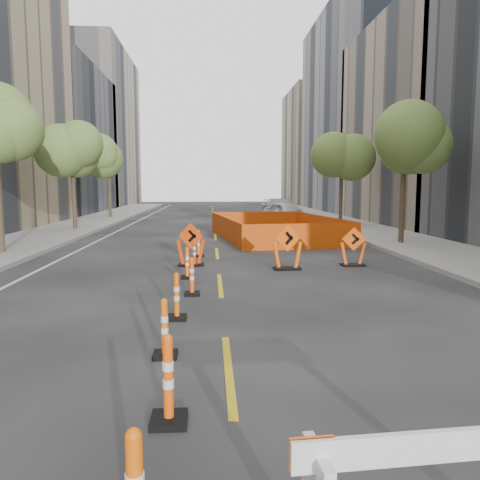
{
  "coord_description": "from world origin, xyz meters",
  "views": [
    {
      "loc": [
        -0.25,
        -8.64,
        2.73
      ],
      "look_at": [
        0.62,
        5.21,
        1.1
      ],
      "focal_mm": 35.0,
      "sensor_mm": 36.0,
      "label": 1
    }
  ],
  "objects": [
    {
      "name": "tree_r_b",
      "position": [
        8.4,
        12.0,
        4.53
      ],
      "size": [
        2.8,
        2.8,
        5.95
      ],
      "color": "#382B1E",
      "rests_on": "ground"
    },
    {
      "name": "bld_right_d",
      "position": [
        17.0,
        40.2,
        10.0
      ],
      "size": [
        12.0,
        18.0,
        20.0
      ],
      "primitive_type": "cube",
      "color": "gray",
      "rests_on": "ground"
    },
    {
      "name": "bld_right_e",
      "position": [
        17.0,
        58.6,
        8.0
      ],
      "size": [
        12.0,
        14.0,
        16.0
      ],
      "primitive_type": "cube",
      "color": "tan",
      "rests_on": "ground"
    },
    {
      "name": "safety_fence",
      "position": [
        3.07,
        15.34,
        0.56
      ],
      "size": [
        6.4,
        9.56,
        1.12
      ],
      "primitive_type": null,
      "rotation": [
        0.0,
        0.0,
        0.13
      ],
      "color": "#FF660D",
      "rests_on": "ground"
    },
    {
      "name": "channelizer_4",
      "position": [
        -0.72,
        2.84,
        0.48
      ],
      "size": [
        0.38,
        0.38,
        0.96
      ],
      "primitive_type": null,
      "color": "#FF4D0A",
      "rests_on": "ground"
    },
    {
      "name": "channelizer_5",
      "position": [
        -0.94,
        4.96,
        0.47
      ],
      "size": [
        0.37,
        0.37,
        0.94
      ],
      "primitive_type": null,
      "color": "#FF5E0A",
      "rests_on": "ground"
    },
    {
      "name": "channelizer_6",
      "position": [
        -0.81,
        7.07,
        0.47
      ],
      "size": [
        0.37,
        0.37,
        0.94
      ],
      "primitive_type": null,
      "color": "#E03B09",
      "rests_on": "ground"
    },
    {
      "name": "tree_l_d",
      "position": [
        -8.4,
        30.0,
        4.53
      ],
      "size": [
        2.8,
        2.8,
        5.95
      ],
      "color": "#382B1E",
      "rests_on": "ground"
    },
    {
      "name": "ground_plane",
      "position": [
        0.0,
        0.0,
        0.0
      ],
      "size": [
        140.0,
        140.0,
        0.0
      ],
      "primitive_type": "plane",
      "color": "black"
    },
    {
      "name": "channelizer_7",
      "position": [
        -0.72,
        9.18,
        0.52
      ],
      "size": [
        0.41,
        0.41,
        1.04
      ],
      "primitive_type": null,
      "color": "#FF670A",
      "rests_on": "ground"
    },
    {
      "name": "parked_car_mid",
      "position": [
        5.53,
        29.46,
        0.81
      ],
      "size": [
        1.8,
        4.94,
        1.62
      ],
      "primitive_type": "imported",
      "rotation": [
        0.0,
        0.0,
        0.02
      ],
      "color": "gray",
      "rests_on": "ground"
    },
    {
      "name": "bld_left_d",
      "position": [
        -17.0,
        39.2,
        7.0
      ],
      "size": [
        12.0,
        16.0,
        14.0
      ],
      "primitive_type": "cube",
      "color": "#4C4C51",
      "rests_on": "ground"
    },
    {
      "name": "parked_car_near",
      "position": [
        5.12,
        24.1,
        0.78
      ],
      "size": [
        3.32,
        4.95,
        1.57
      ],
      "primitive_type": "imported",
      "rotation": [
        0.0,
        0.0,
        0.35
      ],
      "color": "silver",
      "rests_on": "ground"
    },
    {
      "name": "sidewalk_right",
      "position": [
        9.0,
        12.0,
        0.07
      ],
      "size": [
        4.0,
        90.0,
        0.15
      ],
      "primitive_type": "cube",
      "color": "gray",
      "rests_on": "ground"
    },
    {
      "name": "parked_car_far",
      "position": [
        5.93,
        34.9,
        0.69
      ],
      "size": [
        2.2,
        4.87,
        1.38
      ],
      "primitive_type": "imported",
      "rotation": [
        0.0,
        0.0,
        0.06
      ],
      "color": "black",
      "rests_on": "ground"
    },
    {
      "name": "chevron_sign_right",
      "position": [
        4.58,
        6.77,
        0.66
      ],
      "size": [
        1.0,
        0.78,
        1.32
      ],
      "primitive_type": null,
      "rotation": [
        0.0,
        0.0,
        -0.32
      ],
      "color": "#EB4909",
      "rests_on": "ground"
    },
    {
      "name": "sidewalk_left",
      "position": [
        -9.0,
        12.0,
        0.07
      ],
      "size": [
        4.0,
        90.0,
        0.15
      ],
      "primitive_type": "cube",
      "color": "gray",
      "rests_on": "ground"
    },
    {
      "name": "chevron_sign_left",
      "position": [
        -0.92,
        7.15,
        0.73
      ],
      "size": [
        1.12,
        0.89,
        1.46
      ],
      "primitive_type": null,
      "rotation": [
        0.0,
        0.0,
        -0.36
      ],
      "color": "#EB3C09",
      "rests_on": "ground"
    },
    {
      "name": "channelizer_3",
      "position": [
        -0.95,
        0.73,
        0.49
      ],
      "size": [
        0.38,
        0.38,
        0.97
      ],
      "primitive_type": null,
      "color": "#DF5909",
      "rests_on": "ground"
    },
    {
      "name": "tree_r_c",
      "position": [
        8.4,
        22.0,
        4.53
      ],
      "size": [
        2.8,
        2.8,
        5.95
      ],
      "color": "#382B1E",
      "rests_on": "ground"
    },
    {
      "name": "bld_right_c",
      "position": [
        17.0,
        23.8,
        7.0
      ],
      "size": [
        12.0,
        16.0,
        14.0
      ],
      "primitive_type": "cube",
      "color": "gray",
      "rests_on": "ground"
    },
    {
      "name": "channelizer_1",
      "position": [
        -0.75,
        -3.49,
        0.53
      ],
      "size": [
        0.42,
        0.42,
        1.06
      ],
      "primitive_type": null,
      "color": "#F44F0A",
      "rests_on": "ground"
    },
    {
      "name": "tree_l_c",
      "position": [
        -8.4,
        20.0,
        4.53
      ],
      "size": [
        2.8,
        2.8,
        5.95
      ],
      "color": "#382B1E",
      "rests_on": "ground"
    },
    {
      "name": "bld_left_e",
      "position": [
        -17.0,
        55.6,
        10.0
      ],
      "size": [
        12.0,
        20.0,
        20.0
      ],
      "primitive_type": "cube",
      "color": "gray",
      "rests_on": "ground"
    },
    {
      "name": "chevron_sign_center",
      "position": [
        2.23,
        6.24,
        0.74
      ],
      "size": [
        1.14,
        0.94,
        1.48
      ],
      "primitive_type": null,
      "rotation": [
        0.0,
        0.0,
        0.42
      ],
      "color": "#FD5D0A",
      "rests_on": "ground"
    },
    {
      "name": "channelizer_2",
      "position": [
        -0.99,
        -1.38,
        0.48
      ],
      "size": [
        0.38,
        0.38,
        0.96
      ],
      "primitive_type": null,
      "color": "#E85D09",
      "rests_on": "ground"
    }
  ]
}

